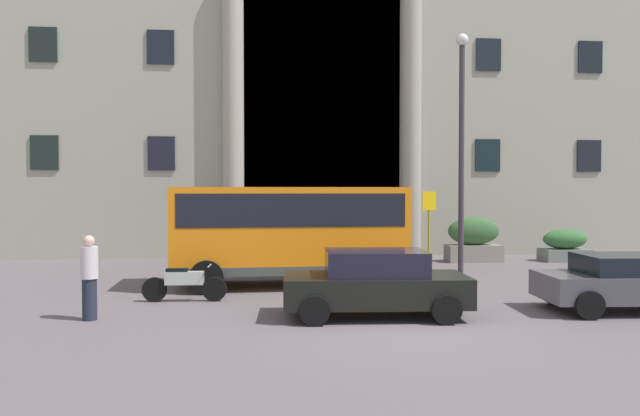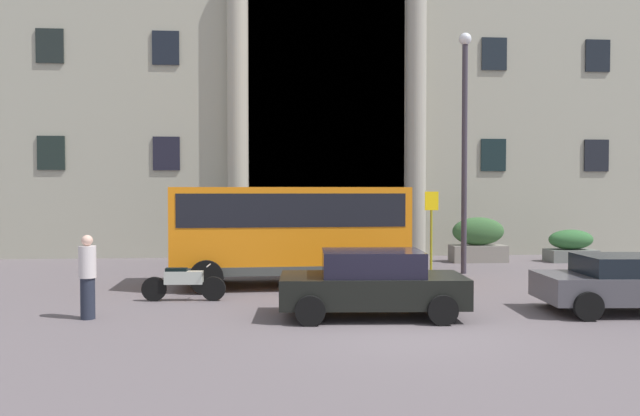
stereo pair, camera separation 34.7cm
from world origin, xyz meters
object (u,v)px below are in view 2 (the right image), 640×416
bus_stop_sign (431,224)px  lamppost_plaza_centre (465,135)px  hedge_planter_west (478,240)px  hedge_planter_entrance_right (233,243)px  pedestrian_woman_dark_dress (88,276)px  scooter_by_planter (182,282)px  parked_estate_mid (372,283)px  hedge_planter_east (571,246)px  white_taxi_kerbside (629,283)px  orange_minibus (290,227)px

bus_stop_sign → lamppost_plaza_centre: bearing=17.7°
hedge_planter_west → hedge_planter_entrance_right: 9.31m
bus_stop_sign → pedestrian_woman_dark_dress: bus_stop_sign is taller
hedge_planter_west → pedestrian_woman_dark_dress: 15.01m
hedge_planter_entrance_right → scooter_by_planter: 7.48m
hedge_planter_west → parked_estate_mid: (-5.70, -9.59, -0.10)m
hedge_planter_entrance_right → pedestrian_woman_dark_dress: (-2.44, -9.39, 0.11)m
parked_estate_mid → pedestrian_woman_dark_dress: bearing=-179.0°
hedge_planter_east → white_taxi_kerbside: white_taxi_kerbside is taller
orange_minibus → hedge_planter_entrance_right: bearing=108.7°
hedge_planter_entrance_right → parked_estate_mid: 10.29m
scooter_by_planter → pedestrian_woman_dark_dress: pedestrian_woman_dark_dress is taller
hedge_planter_east → parked_estate_mid: 13.24m
hedge_planter_east → hedge_planter_entrance_right: bearing=179.1°
hedge_planter_east → pedestrian_woman_dark_dress: (-15.35, -9.18, 0.31)m
orange_minibus → scooter_by_planter: (-2.74, -2.22, -1.22)m
orange_minibus → hedge_planter_east: orange_minibus is taller
hedge_planter_east → hedge_planter_entrance_right: 12.92m
parked_estate_mid → pedestrian_woman_dark_dress: (-6.06, 0.24, 0.18)m
hedge_planter_east → hedge_planter_west: bearing=177.4°
hedge_planter_entrance_right → scooter_by_planter: hedge_planter_entrance_right is taller
orange_minibus → hedge_planter_entrance_right: 5.65m
orange_minibus → lamppost_plaza_centre: size_ratio=0.84×
hedge_planter_west → parked_estate_mid: 11.15m
pedestrian_woman_dark_dress → lamppost_plaza_centre: 12.50m
hedge_planter_east → white_taxi_kerbside: 10.04m
hedge_planter_west → hedge_planter_east: bearing=-2.6°
hedge_planter_west → parked_estate_mid: hedge_planter_west is taller
hedge_planter_east → scooter_by_planter: (-13.68, -7.23, -0.14)m
orange_minibus → parked_estate_mid: 4.81m
white_taxi_kerbside → pedestrian_woman_dark_dress: pedestrian_woman_dark_dress is taller
hedge_planter_east → lamppost_plaza_centre: bearing=-150.4°
orange_minibus → scooter_by_planter: bearing=-143.0°
white_taxi_kerbside → scooter_by_planter: size_ratio=1.95×
white_taxi_kerbside → orange_minibus: bearing=153.1°
hedge_planter_west → hedge_planter_entrance_right: (-9.31, 0.04, -0.03)m
hedge_planter_east → scooter_by_planter: hedge_planter_east is taller
bus_stop_sign → hedge_planter_east: bus_stop_sign is taller
hedge_planter_entrance_right → parked_estate_mid: (3.62, -9.63, -0.06)m
hedge_planter_entrance_right → lamppost_plaza_centre: lamppost_plaza_centre is taller
scooter_by_planter → lamppost_plaza_centre: size_ratio=0.26×
lamppost_plaza_centre → hedge_planter_entrance_right: bearing=157.9°
parked_estate_mid → scooter_by_planter: size_ratio=1.96×
hedge_planter_entrance_right → lamppost_plaza_centre: 9.17m
hedge_planter_east → scooter_by_planter: bearing=-152.1°
hedge_planter_east → pedestrian_woman_dark_dress: pedestrian_woman_dark_dress is taller
hedge_planter_west → pedestrian_woman_dark_dress: pedestrian_woman_dark_dress is taller
bus_stop_sign → scooter_by_planter: (-7.31, -3.92, -1.21)m
white_taxi_kerbside → lamppost_plaza_centre: bearing=108.3°
orange_minibus → pedestrian_woman_dark_dress: orange_minibus is taller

